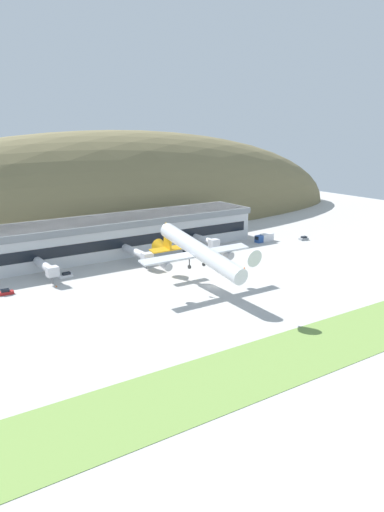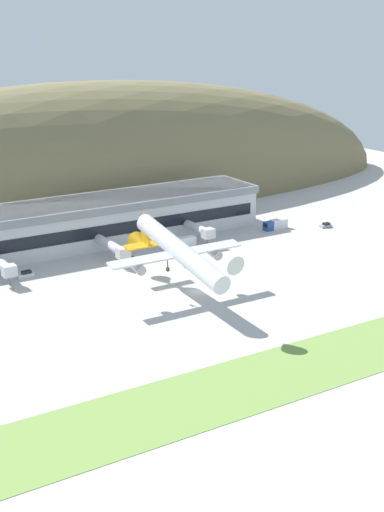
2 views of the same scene
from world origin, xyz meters
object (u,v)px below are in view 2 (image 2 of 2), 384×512
at_px(traffic_cone_0, 14,288).
at_px(cargo_airplane, 178,251).
at_px(service_car_3, 26,274).
at_px(fuel_truck, 183,243).
at_px(jetway_1, 113,247).
at_px(jetway_0, 2,265).
at_px(service_car_1, 131,260).
at_px(service_car_2, 326,225).
at_px(traffic_cone_1, 241,267).
at_px(box_truck, 275,225).
at_px(jetway_2, 200,230).
at_px(terminal_building, 80,220).

bearing_deg(traffic_cone_0, cargo_airplane, -39.10).
distance_m(service_car_3, fuel_truck, 47.97).
height_order(jetway_1, traffic_cone_0, jetway_1).
relative_size(jetway_0, jetway_1, 0.91).
relative_size(jetway_1, service_car_1, 3.74).
bearing_deg(service_car_1, service_car_2, -1.26).
xyz_separation_m(service_car_1, traffic_cone_1, (22.88, -19.99, -0.30)).
xyz_separation_m(box_truck, traffic_cone_1, (-31.48, -25.30, -1.20)).
bearing_deg(fuel_truck, service_car_3, -179.12).
bearing_deg(jetway_0, cargo_airplane, -47.00).
relative_size(jetway_2, service_car_3, 2.98).
relative_size(service_car_2, traffic_cone_0, 6.89).
xyz_separation_m(jetway_2, service_car_3, (-54.73, -2.18, -3.33)).
distance_m(jetway_0, box_truck, 88.82).
xyz_separation_m(service_car_3, traffic_cone_1, (51.72, -23.11, -0.38)).
relative_size(cargo_airplane, service_car_2, 11.65).
xyz_separation_m(cargo_airplane, fuel_truck, (21.61, 33.98, -10.06)).
xyz_separation_m(terminal_building, service_car_1, (5.23, -22.44, -6.76)).
xyz_separation_m(jetway_1, box_truck, (58.09, 2.02, -2.51)).
bearing_deg(box_truck, traffic_cone_0, -173.94).
bearing_deg(box_truck, service_car_2, -24.22).
height_order(jetway_1, cargo_airplane, cargo_airplane).
bearing_deg(fuel_truck, traffic_cone_1, -81.03).
bearing_deg(traffic_cone_1, service_car_1, 138.86).
bearing_deg(box_truck, service_car_1, -174.42).
height_order(cargo_airplane, traffic_cone_1, cargo_airplane).
height_order(jetway_0, fuel_truck, jetway_0).
distance_m(cargo_airplane, traffic_cone_0, 42.73).
bearing_deg(traffic_cone_0, jetway_2, 8.87).
xyz_separation_m(service_car_3, traffic_cone_0, (-5.65, -7.24, -0.38)).
xyz_separation_m(terminal_building, fuel_truck, (24.35, -18.59, -5.88)).
bearing_deg(jetway_0, traffic_cone_0, -90.52).
xyz_separation_m(cargo_airplane, box_truck, (56.86, 35.43, -10.04)).
relative_size(cargo_airplane, box_truck, 5.40).
relative_size(jetway_1, traffic_cone_1, 29.85).
height_order(service_car_2, traffic_cone_0, service_car_2).
xyz_separation_m(jetway_0, fuel_truck, (53.53, -0.25, -2.53)).
relative_size(jetway_0, jetway_2, 1.17).
relative_size(jetway_0, service_car_1, 3.40).
relative_size(terminal_building, jetway_0, 7.35).
bearing_deg(service_car_2, cargo_airplane, -158.36).
height_order(jetway_1, fuel_truck, jetway_1).
distance_m(cargo_airplane, service_car_2, 78.28).
xyz_separation_m(jetway_2, service_car_1, (-25.89, -5.30, -3.41)).
bearing_deg(jetway_1, service_car_2, -3.76).
distance_m(cargo_airplane, traffic_cone_1, 29.54).
distance_m(service_car_2, fuel_truck, 50.73).
bearing_deg(jetway_1, box_truck, 1.99).
relative_size(jetway_2, cargo_airplane, 0.29).
distance_m(jetway_1, traffic_cone_1, 35.54).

